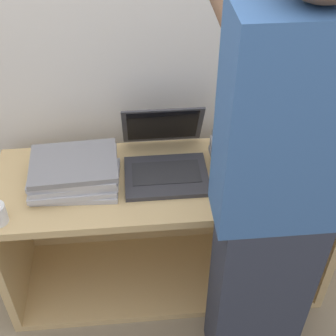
{
  "coord_description": "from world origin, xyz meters",
  "views": [
    {
      "loc": [
        -0.12,
        -1.17,
        1.95
      ],
      "look_at": [
        0.0,
        0.18,
        0.78
      ],
      "focal_mm": 50.0,
      "sensor_mm": 36.0,
      "label": 1
    }
  ],
  "objects_px": {
    "laptop_stack_left": "(74,172)",
    "person": "(276,202)",
    "laptop_stack_right": "(257,160)",
    "laptop_open": "(165,159)"
  },
  "relations": [
    {
      "from": "laptop_stack_left",
      "to": "person",
      "type": "distance_m",
      "value": 0.82
    },
    {
      "from": "laptop_stack_right",
      "to": "laptop_stack_left",
      "type": "bearing_deg",
      "value": 179.66
    },
    {
      "from": "person",
      "to": "laptop_open",
      "type": "bearing_deg",
      "value": 123.29
    },
    {
      "from": "laptop_stack_left",
      "to": "laptop_stack_right",
      "type": "bearing_deg",
      "value": -0.34
    },
    {
      "from": "laptop_open",
      "to": "laptop_stack_right",
      "type": "distance_m",
      "value": 0.38
    },
    {
      "from": "laptop_open",
      "to": "laptop_stack_left",
      "type": "bearing_deg",
      "value": -171.09
    },
    {
      "from": "laptop_open",
      "to": "laptop_stack_right",
      "type": "height_order",
      "value": "laptop_open"
    },
    {
      "from": "laptop_stack_left",
      "to": "person",
      "type": "relative_size",
      "value": 0.2
    },
    {
      "from": "laptop_stack_left",
      "to": "laptop_stack_right",
      "type": "distance_m",
      "value": 0.74
    },
    {
      "from": "laptop_open",
      "to": "laptop_stack_left",
      "type": "distance_m",
      "value": 0.37
    }
  ]
}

